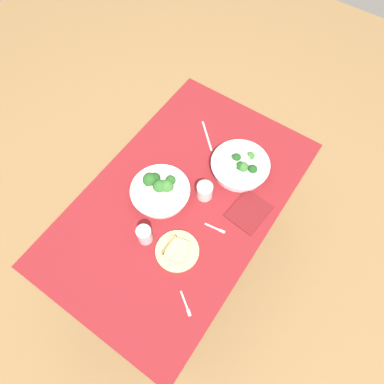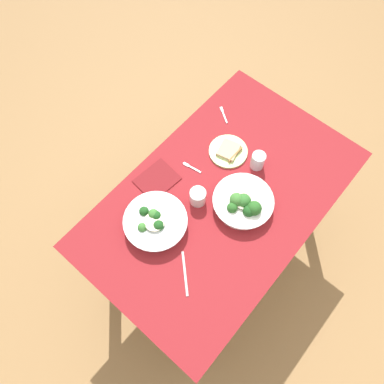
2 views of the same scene
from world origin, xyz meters
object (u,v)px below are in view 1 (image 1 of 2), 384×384
Objects in this scene: broccoli_bowl_far at (240,166)px; fork_by_far_bowl at (186,305)px; napkin_folded_upper at (249,211)px; water_glass_center at (145,235)px; table_knife_left at (207,136)px; bread_side_plate at (177,251)px; fork_by_near_bowl at (216,229)px; water_glass_side at (205,191)px; broccoli_bowl_near at (160,190)px.

broccoli_bowl_far reaches higher than fork_by_far_bowl.
broccoli_bowl_far is at bearing 136.51° from fork_by_far_bowl.
fork_by_far_bowl is at bearing -0.05° from napkin_folded_upper.
table_knife_left is (-0.61, -0.08, -0.04)m from water_glass_center.
water_glass_center is 0.47× the size of table_knife_left.
bread_side_plate is 0.23m from fork_by_far_bowl.
table_knife_left is at bearing 119.02° from fork_by_near_bowl.
water_glass_center is 0.90× the size of fork_by_near_bowl.
water_glass_center is at bearing -16.20° from water_glass_side.
broccoli_bowl_near is 2.78× the size of fork_by_near_bowl.
fork_by_near_bowl is (-0.18, 0.08, -0.01)m from bread_side_plate.
water_glass_center is 0.48m from napkin_folded_upper.
napkin_folded_upper reaches higher than table_knife_left.
fork_by_far_bowl is 0.84m from table_knife_left.
fork_by_near_bowl is (-0.21, 0.23, -0.04)m from water_glass_center.
bread_side_plate is 1.04× the size of napkin_folded_upper.
water_glass_center is 1.09× the size of water_glass_side.
water_glass_side is (0.21, -0.06, 0.01)m from broccoli_bowl_far.
broccoli_bowl_near reaches higher than broccoli_bowl_far.
broccoli_bowl_near is 0.41m from napkin_folded_upper.
broccoli_bowl_near is at bearing -36.21° from broccoli_bowl_far.
napkin_folded_upper is (-0.15, 0.38, -0.03)m from broccoli_bowl_near.
table_knife_left is (-0.58, -0.23, -0.01)m from bread_side_plate.
napkin_folded_upper is at bearing 140.14° from water_glass_center.
fork_by_near_bowl is 0.17m from napkin_folded_upper.
broccoli_bowl_near reaches higher than table_knife_left.
broccoli_bowl_far is 0.56m from water_glass_center.
broccoli_bowl_near is at bearing -129.20° from bread_side_plate.
fork_by_near_bowl is (0.11, 0.13, -0.04)m from water_glass_side.
bread_side_plate reaches higher than fork_by_far_bowl.
broccoli_bowl_far is 1.49× the size of bread_side_plate.
broccoli_bowl_near reaches higher than fork_by_far_bowl.
table_knife_left is (-0.40, -0.01, -0.04)m from broccoli_bowl_near.
broccoli_bowl_near is at bearing -46.44° from table_knife_left.
fork_by_far_bowl is at bearing -85.97° from fork_by_near_bowl.
bread_side_plate is 0.15m from water_glass_center.
water_glass_center is at bearing -145.85° from fork_by_near_bowl.
napkin_folded_upper reaches higher than fork_by_near_bowl.
broccoli_bowl_far is 3.15× the size of water_glass_center.
napkin_folded_upper is (-0.34, 0.16, -0.01)m from bread_side_plate.
fork_by_near_bowl is at bearing 132.88° from water_glass_center.
broccoli_bowl_near is 0.29m from bread_side_plate.
broccoli_bowl_near is 0.40m from table_knife_left.
fork_by_far_bowl is (0.16, 0.16, -0.01)m from bread_side_plate.
broccoli_bowl_near reaches higher than fork_by_near_bowl.
water_glass_side is 0.82× the size of fork_by_near_bowl.
fork_by_near_bowl is at bearing 50.41° from water_glass_side.
water_glass_side reaches higher than napkin_folded_upper.
napkin_folded_upper is at bearing 154.76° from bread_side_plate.
water_glass_center is 0.31m from fork_by_near_bowl.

